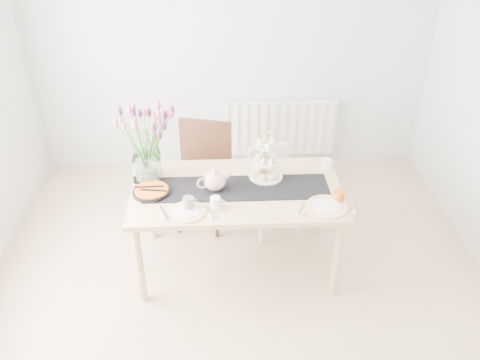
{
  "coord_description": "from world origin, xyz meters",
  "views": [
    {
      "loc": [
        -0.13,
        -2.65,
        2.87
      ],
      "look_at": [
        0.01,
        0.53,
        0.86
      ],
      "focal_mm": 38.0,
      "sensor_mm": 36.0,
      "label": 1
    }
  ],
  "objects_px": {
    "radiator": "(279,128)",
    "teapot": "(215,181)",
    "chair_brown": "(203,166)",
    "mug_white": "(215,203)",
    "cream_jug": "(327,165)",
    "tart_tin": "(151,191)",
    "chair_white": "(272,183)",
    "mug_grey": "(188,203)",
    "tulip_vase": "(143,132)",
    "cake_stand": "(266,165)",
    "dining_table": "(237,197)",
    "plate_right": "(326,207)",
    "plate_left": "(187,212)",
    "mug_orange": "(339,196)"
  },
  "relations": [
    {
      "from": "chair_white",
      "to": "cream_jug",
      "type": "relative_size",
      "value": 9.23
    },
    {
      "from": "radiator",
      "to": "mug_grey",
      "type": "distance_m",
      "value": 2.09
    },
    {
      "from": "mug_grey",
      "to": "mug_white",
      "type": "xyz_separation_m",
      "value": [
        0.19,
        0.0,
        -0.0
      ]
    },
    {
      "from": "cream_jug",
      "to": "plate_left",
      "type": "xyz_separation_m",
      "value": [
        -1.1,
        -0.55,
        -0.03
      ]
    },
    {
      "from": "chair_white",
      "to": "mug_grey",
      "type": "relative_size",
      "value": 7.93
    },
    {
      "from": "cream_jug",
      "to": "radiator",
      "type": "bearing_deg",
      "value": 93.88
    },
    {
      "from": "plate_right",
      "to": "dining_table",
      "type": "bearing_deg",
      "value": 156.18
    },
    {
      "from": "mug_grey",
      "to": "chair_brown",
      "type": "bearing_deg",
      "value": 53.89
    },
    {
      "from": "chair_white",
      "to": "mug_orange",
      "type": "distance_m",
      "value": 0.93
    },
    {
      "from": "chair_white",
      "to": "cake_stand",
      "type": "relative_size",
      "value": 1.95
    },
    {
      "from": "chair_brown",
      "to": "mug_orange",
      "type": "distance_m",
      "value": 1.36
    },
    {
      "from": "chair_brown",
      "to": "radiator",
      "type": "bearing_deg",
      "value": 63.07
    },
    {
      "from": "tart_tin",
      "to": "mug_grey",
      "type": "height_order",
      "value": "mug_grey"
    },
    {
      "from": "tart_tin",
      "to": "tulip_vase",
      "type": "bearing_deg",
      "value": 102.52
    },
    {
      "from": "tulip_vase",
      "to": "mug_white",
      "type": "height_order",
      "value": "tulip_vase"
    },
    {
      "from": "chair_white",
      "to": "mug_grey",
      "type": "height_order",
      "value": "mug_grey"
    },
    {
      "from": "chair_white",
      "to": "mug_grey",
      "type": "bearing_deg",
      "value": -145.83
    },
    {
      "from": "radiator",
      "to": "mug_grey",
      "type": "relative_size",
      "value": 12.5
    },
    {
      "from": "chair_white",
      "to": "mug_white",
      "type": "relative_size",
      "value": 8.51
    },
    {
      "from": "teapot",
      "to": "mug_white",
      "type": "relative_size",
      "value": 2.97
    },
    {
      "from": "tulip_vase",
      "to": "cake_stand",
      "type": "distance_m",
      "value": 0.97
    },
    {
      "from": "dining_table",
      "to": "teapot",
      "type": "height_order",
      "value": "teapot"
    },
    {
      "from": "radiator",
      "to": "teapot",
      "type": "height_order",
      "value": "teapot"
    },
    {
      "from": "cream_jug",
      "to": "chair_brown",
      "type": "bearing_deg",
      "value": 152.25
    },
    {
      "from": "radiator",
      "to": "mug_white",
      "type": "xyz_separation_m",
      "value": [
        -0.68,
        -1.86,
        0.34
      ]
    },
    {
      "from": "cake_stand",
      "to": "radiator",
      "type": "bearing_deg",
      "value": 79.17
    },
    {
      "from": "tart_tin",
      "to": "plate_left",
      "type": "xyz_separation_m",
      "value": [
        0.28,
        -0.26,
        -0.01
      ]
    },
    {
      "from": "dining_table",
      "to": "plate_right",
      "type": "bearing_deg",
      "value": -23.82
    },
    {
      "from": "radiator",
      "to": "mug_white",
      "type": "height_order",
      "value": "mug_white"
    },
    {
      "from": "tart_tin",
      "to": "radiator",
      "type": "bearing_deg",
      "value": 54.92
    },
    {
      "from": "cake_stand",
      "to": "mug_white",
      "type": "height_order",
      "value": "cake_stand"
    },
    {
      "from": "radiator",
      "to": "chair_white",
      "type": "bearing_deg",
      "value": -99.85
    },
    {
      "from": "tulip_vase",
      "to": "mug_orange",
      "type": "bearing_deg",
      "value": -15.57
    },
    {
      "from": "dining_table",
      "to": "mug_white",
      "type": "bearing_deg",
      "value": -123.21
    },
    {
      "from": "dining_table",
      "to": "cream_jug",
      "type": "distance_m",
      "value": 0.79
    },
    {
      "from": "teapot",
      "to": "tart_tin",
      "type": "height_order",
      "value": "teapot"
    },
    {
      "from": "mug_white",
      "to": "mug_orange",
      "type": "distance_m",
      "value": 0.9
    },
    {
      "from": "cake_stand",
      "to": "mug_white",
      "type": "bearing_deg",
      "value": -135.09
    },
    {
      "from": "mug_white",
      "to": "radiator",
      "type": "bearing_deg",
      "value": 68.6
    },
    {
      "from": "cake_stand",
      "to": "plate_left",
      "type": "height_order",
      "value": "cake_stand"
    },
    {
      "from": "cream_jug",
      "to": "tart_tin",
      "type": "relative_size",
      "value": 0.29
    },
    {
      "from": "dining_table",
      "to": "mug_orange",
      "type": "bearing_deg",
      "value": -15.51
    },
    {
      "from": "mug_grey",
      "to": "plate_left",
      "type": "bearing_deg",
      "value": -130.68
    },
    {
      "from": "plate_left",
      "to": "radiator",
      "type": "bearing_deg",
      "value": 65.35
    },
    {
      "from": "chair_white",
      "to": "tulip_vase",
      "type": "bearing_deg",
      "value": -175.97
    },
    {
      "from": "chair_brown",
      "to": "mug_white",
      "type": "distance_m",
      "value": 0.96
    },
    {
      "from": "plate_right",
      "to": "mug_white",
      "type": "bearing_deg",
      "value": 177.56
    },
    {
      "from": "teapot",
      "to": "tart_tin",
      "type": "xyz_separation_m",
      "value": [
        -0.48,
        -0.02,
        -0.07
      ]
    },
    {
      "from": "chair_white",
      "to": "teapot",
      "type": "distance_m",
      "value": 0.85
    },
    {
      "from": "cake_stand",
      "to": "mug_white",
      "type": "relative_size",
      "value": 4.36
    }
  ]
}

